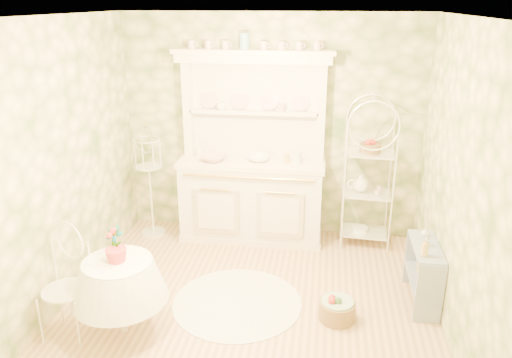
# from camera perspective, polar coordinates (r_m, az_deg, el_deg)

# --- Properties ---
(floor) EXTENTS (3.60, 3.60, 0.00)m
(floor) POSITION_cam_1_polar(r_m,az_deg,el_deg) (5.02, -0.84, -14.42)
(floor) COLOR #D5AE7F
(floor) RESTS_ON ground
(ceiling) EXTENTS (3.60, 3.60, 0.00)m
(ceiling) POSITION_cam_1_polar(r_m,az_deg,el_deg) (4.15, -1.03, 18.12)
(ceiling) COLOR white
(ceiling) RESTS_ON floor
(wall_left) EXTENTS (3.60, 3.60, 0.00)m
(wall_left) POSITION_cam_1_polar(r_m,az_deg,el_deg) (5.00, -21.77, 1.22)
(wall_left) COLOR beige
(wall_left) RESTS_ON floor
(wall_right) EXTENTS (3.60, 3.60, 0.00)m
(wall_right) POSITION_cam_1_polar(r_m,az_deg,el_deg) (4.50, 22.36, -0.85)
(wall_right) COLOR beige
(wall_right) RESTS_ON floor
(wall_back) EXTENTS (3.60, 3.60, 0.00)m
(wall_back) POSITION_cam_1_polar(r_m,az_deg,el_deg) (6.11, 1.74, 5.88)
(wall_back) COLOR beige
(wall_back) RESTS_ON floor
(wall_front) EXTENTS (3.60, 3.60, 0.00)m
(wall_front) POSITION_cam_1_polar(r_m,az_deg,el_deg) (2.80, -6.82, -12.06)
(wall_front) COLOR beige
(wall_front) RESTS_ON floor
(kitchen_dresser) EXTENTS (1.87, 0.61, 2.29)m
(kitchen_dresser) POSITION_cam_1_polar(r_m,az_deg,el_deg) (5.92, -0.52, 3.37)
(kitchen_dresser) COLOR white
(kitchen_dresser) RESTS_ON floor
(bakers_rack) EXTENTS (0.61, 0.46, 1.86)m
(bakers_rack) POSITION_cam_1_polar(r_m,az_deg,el_deg) (5.98, 12.73, 0.88)
(bakers_rack) COLOR white
(bakers_rack) RESTS_ON floor
(side_shelf) EXTENTS (0.37, 0.78, 0.64)m
(side_shelf) POSITION_cam_1_polar(r_m,az_deg,el_deg) (5.19, 18.57, -10.13)
(side_shelf) COLOR #8A95B0
(side_shelf) RESTS_ON floor
(round_table) EXTENTS (0.69, 0.69, 0.60)m
(round_table) POSITION_cam_1_polar(r_m,az_deg,el_deg) (4.69, -15.13, -13.48)
(round_table) COLOR white
(round_table) RESTS_ON floor
(cafe_chair) EXTENTS (0.53, 0.53, 0.88)m
(cafe_chair) POSITION_cam_1_polar(r_m,az_deg,el_deg) (4.73, -20.94, -11.88)
(cafe_chair) COLOR white
(cafe_chair) RESTS_ON floor
(birdcage_stand) EXTENTS (0.37, 0.37, 1.49)m
(birdcage_stand) POSITION_cam_1_polar(r_m,az_deg,el_deg) (6.25, -12.05, -0.04)
(birdcage_stand) COLOR white
(birdcage_stand) RESTS_ON floor
(floor_basket) EXTENTS (0.42, 0.42, 0.22)m
(floor_basket) POSITION_cam_1_polar(r_m,az_deg,el_deg) (4.86, 9.25, -14.43)
(floor_basket) COLOR olive
(floor_basket) RESTS_ON floor
(lace_rug) EXTENTS (1.62, 1.62, 0.01)m
(lace_rug) POSITION_cam_1_polar(r_m,az_deg,el_deg) (5.07, -2.16, -13.93)
(lace_rug) COLOR white
(lace_rug) RESTS_ON floor
(bowl_floral) EXTENTS (0.38, 0.38, 0.07)m
(bowl_floral) POSITION_cam_1_polar(r_m,az_deg,el_deg) (5.96, -4.89, 2.12)
(bowl_floral) COLOR white
(bowl_floral) RESTS_ON kitchen_dresser
(bowl_white) EXTENTS (0.27, 0.27, 0.08)m
(bowl_white) POSITION_cam_1_polar(r_m,az_deg,el_deg) (5.94, 0.28, 2.13)
(bowl_white) COLOR white
(bowl_white) RESTS_ON kitchen_dresser
(cup_left) EXTENTS (0.12, 0.12, 0.09)m
(cup_left) POSITION_cam_1_polar(r_m,az_deg,el_deg) (6.02, -3.98, 8.16)
(cup_left) COLOR white
(cup_left) RESTS_ON kitchen_dresser
(cup_right) EXTENTS (0.11, 0.11, 0.09)m
(cup_right) POSITION_cam_1_polar(r_m,az_deg,el_deg) (5.92, 2.93, 7.99)
(cup_right) COLOR white
(cup_right) RESTS_ON kitchen_dresser
(potted_geranium) EXTENTS (0.18, 0.14, 0.30)m
(potted_geranium) POSITION_cam_1_polar(r_m,az_deg,el_deg) (4.46, -15.73, -7.22)
(potted_geranium) COLOR #3F7238
(potted_geranium) RESTS_ON round_table
(bottle_amber) EXTENTS (0.08, 0.08, 0.18)m
(bottle_amber) POSITION_cam_1_polar(r_m,az_deg,el_deg) (4.83, 18.73, -7.63)
(bottle_amber) COLOR tan
(bottle_amber) RESTS_ON side_shelf
(bottle_blue) EXTENTS (0.06, 0.06, 0.10)m
(bottle_blue) POSITION_cam_1_polar(r_m,az_deg,el_deg) (5.05, 18.92, -6.79)
(bottle_blue) COLOR #75ADC6
(bottle_blue) RESTS_ON side_shelf
(bottle_glass) EXTENTS (0.08, 0.08, 0.09)m
(bottle_glass) POSITION_cam_1_polar(r_m,az_deg,el_deg) (5.23, 18.74, -5.92)
(bottle_glass) COLOR silver
(bottle_glass) RESTS_ON side_shelf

